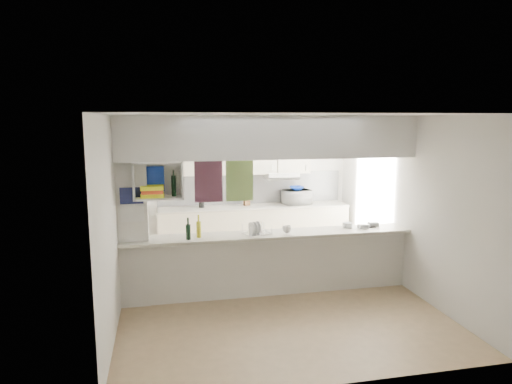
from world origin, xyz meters
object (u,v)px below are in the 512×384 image
object	(u,v)px
bowl	(297,188)
dish_rack	(257,229)
microwave	(297,197)
wine_bottles	(194,230)

from	to	relation	value
bowl	dish_rack	bearing A→B (deg)	-120.26
microwave	dish_rack	distance (m)	2.44
bowl	dish_rack	size ratio (longest dim) A/B	0.64
bowl	dish_rack	xyz separation A→B (m)	(-1.24, -2.12, -0.24)
dish_rack	wine_bottles	bearing A→B (deg)	164.72
microwave	dish_rack	world-z (taller)	microwave
microwave	wine_bottles	xyz separation A→B (m)	(-2.14, -2.16, -0.02)
dish_rack	wine_bottles	world-z (taller)	wine_bottles
microwave	wine_bottles	bearing A→B (deg)	34.28
bowl	wine_bottles	bearing A→B (deg)	-134.49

